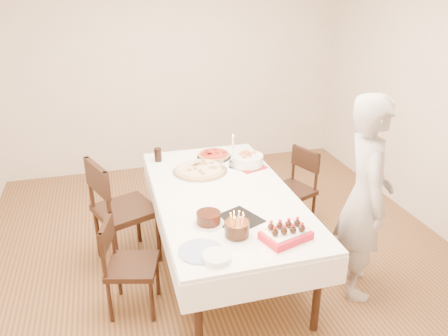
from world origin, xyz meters
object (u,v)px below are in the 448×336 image
object	(u,v)px
pasta_bowl	(247,160)
birthday_cake	(237,224)
chair_left_dessert	(132,266)
pizza_pepperoni	(214,155)
cola_glass	(158,155)
strawberry_box	(286,234)
pizza_white	(200,170)
dining_table	(224,230)
taper_candle	(233,151)
person	(365,199)
layer_cake	(209,218)
chair_left_savory	(125,210)
chair_right_savory	(291,191)

from	to	relation	value
pasta_bowl	birthday_cake	size ratio (longest dim) A/B	1.74
chair_left_dessert	pasta_bowl	bearing A→B (deg)	-129.89
pizza_pepperoni	cola_glass	distance (m)	0.57
strawberry_box	pizza_white	bearing A→B (deg)	104.52
dining_table	taper_candle	xyz separation A→B (m)	(0.22, 0.50, 0.55)
person	pasta_bowl	world-z (taller)	person
pizza_white	taper_candle	size ratio (longest dim) A/B	1.50
pizza_pepperoni	birthday_cake	size ratio (longest dim) A/B	1.96
dining_table	layer_cake	distance (m)	0.67
person	chair_left_savory	bearing A→B (deg)	82.24
person	layer_cake	bearing A→B (deg)	104.00
dining_table	pizza_pepperoni	size ratio (longest dim) A/B	6.21
person	layer_cake	world-z (taller)	person
dining_table	layer_cake	world-z (taller)	layer_cake
person	birthday_cake	xyz separation A→B (m)	(-1.08, -0.10, 0.00)
person	pizza_white	xyz separation A→B (m)	(-1.09, 1.04, -0.07)
pizza_white	strawberry_box	bearing A→B (deg)	-75.48
dining_table	chair_left_dessert	bearing A→B (deg)	-157.53
chair_right_savory	person	xyz separation A→B (m)	(0.15, -1.04, 0.42)
pizza_white	dining_table	bearing A→B (deg)	-77.69
layer_cake	strawberry_box	size ratio (longest dim) A/B	0.70
chair_left_savory	birthday_cake	xyz separation A→B (m)	(0.73, -1.02, 0.33)
chair_left_savory	layer_cake	distance (m)	1.03
pizza_pepperoni	taper_candle	distance (m)	0.35
pizza_pepperoni	strawberry_box	world-z (taller)	strawberry_box
pizza_white	pasta_bowl	size ratio (longest dim) A/B	1.69
dining_table	strawberry_box	xyz separation A→B (m)	(0.23, -0.80, 0.42)
pizza_pepperoni	layer_cake	xyz separation A→B (m)	(-0.36, -1.25, 0.03)
person	pizza_white	bearing A→B (deg)	65.42
chair_right_savory	pizza_white	size ratio (longest dim) A/B	1.64
pizza_white	strawberry_box	distance (m)	1.32
chair_right_savory	cola_glass	bearing A→B (deg)	142.62
chair_left_dessert	pasta_bowl	world-z (taller)	pasta_bowl
chair_left_savory	person	xyz separation A→B (m)	(1.81, -0.92, 0.33)
dining_table	pizza_white	distance (m)	0.63
pizza_white	taper_candle	bearing A→B (deg)	3.98
pizza_white	birthday_cake	world-z (taller)	birthday_cake
chair_left_savory	pasta_bowl	xyz separation A→B (m)	(1.20, 0.16, 0.29)
chair_left_dessert	pizza_white	world-z (taller)	pizza_white
chair_right_savory	cola_glass	distance (m)	1.40
chair_left_savory	pizza_pepperoni	world-z (taller)	chair_left_savory
layer_cake	pasta_bowl	bearing A→B (deg)	57.28
chair_left_savory	taper_candle	bearing A→B (deg)	166.62
chair_right_savory	taper_candle	world-z (taller)	taper_candle
taper_candle	birthday_cake	bearing A→B (deg)	-105.16
chair_left_savory	pizza_white	distance (m)	0.78
person	birthday_cake	bearing A→B (deg)	114.47
chair_right_savory	cola_glass	size ratio (longest dim) A/B	6.25
chair_left_savory	pizza_white	xyz separation A→B (m)	(0.72, 0.13, 0.26)
strawberry_box	dining_table	bearing A→B (deg)	105.81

